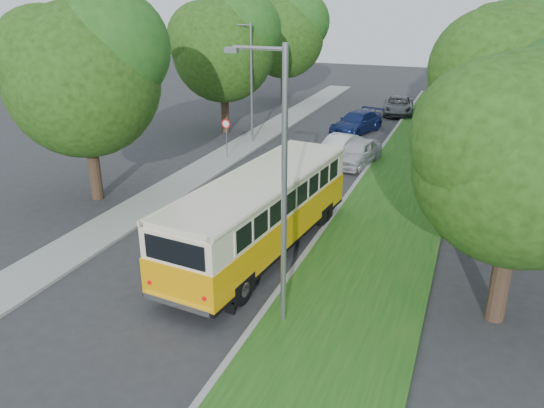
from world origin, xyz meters
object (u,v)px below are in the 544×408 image
at_px(car_silver, 357,152).
at_px(car_grey, 399,106).
at_px(car_blue, 357,122).
at_px(lamppost_near, 281,184).
at_px(car_white, 338,147).
at_px(lamppost_far, 250,79).
at_px(vintage_bus, 261,215).

xyz_separation_m(car_silver, car_grey, (0.08, 14.78, -0.04)).
relative_size(car_silver, car_blue, 0.86).
bearing_deg(lamppost_near, car_grey, 92.35).
relative_size(car_white, car_blue, 0.80).
distance_m(lamppost_far, car_white, 7.20).
height_order(vintage_bus, car_blue, vintage_bus).
height_order(lamppost_near, car_grey, lamppost_near).
bearing_deg(car_grey, lamppost_near, -94.77).
relative_size(vintage_bus, car_grey, 2.09).
relative_size(lamppost_far, car_silver, 1.74).
bearing_deg(lamppost_far, car_blue, 41.79).
height_order(lamppost_near, lamppost_far, lamppost_near).
relative_size(lamppost_far, vintage_bus, 0.72).
bearing_deg(lamppost_near, vintage_bus, 119.26).
height_order(lamppost_far, car_grey, lamppost_far).
relative_size(lamppost_far, car_blue, 1.49).
relative_size(lamppost_near, car_grey, 1.60).
bearing_deg(lamppost_near, car_silver, 94.76).
height_order(car_blue, car_grey, car_blue).
xyz_separation_m(lamppost_far, car_white, (6.19, -1.22, -3.45)).
bearing_deg(lamppost_far, vintage_bus, -65.32).
height_order(lamppost_far, car_blue, lamppost_far).
bearing_deg(car_white, car_blue, 105.37).
xyz_separation_m(lamppost_near, vintage_bus, (-2.25, 4.02, -2.82)).
height_order(lamppost_near, vintage_bus, lamppost_near).
bearing_deg(lamppost_near, car_white, 98.92).
height_order(car_white, car_blue, car_blue).
bearing_deg(vintage_bus, car_silver, 91.96).
distance_m(lamppost_near, vintage_bus, 5.40).
height_order(car_white, car_grey, car_grey).
distance_m(car_silver, car_blue, 7.66).
height_order(vintage_bus, car_silver, vintage_bus).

